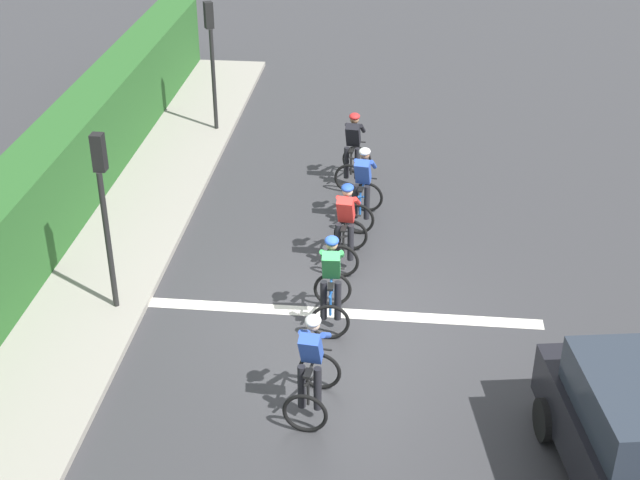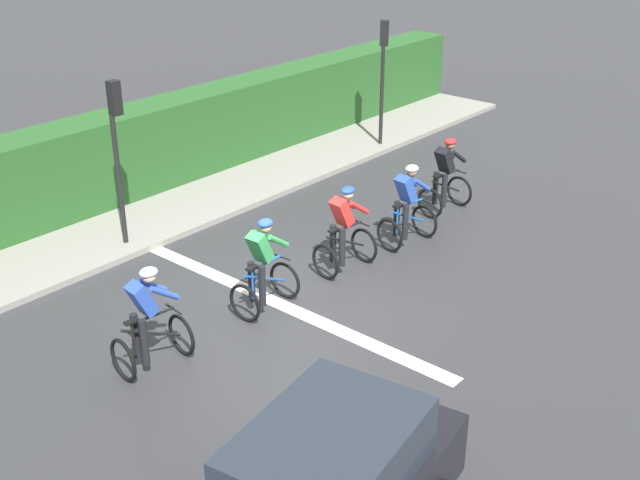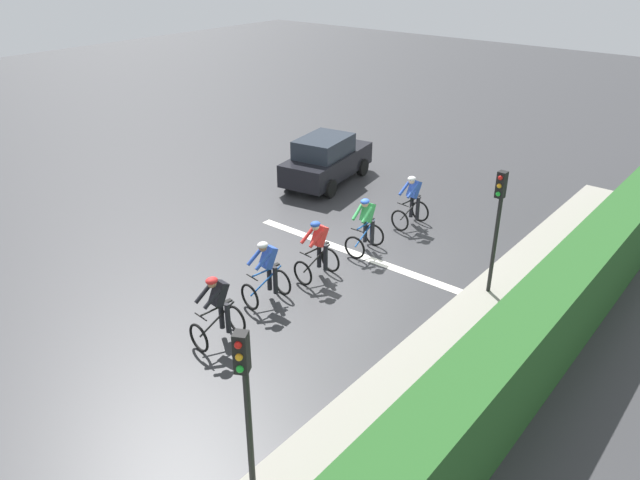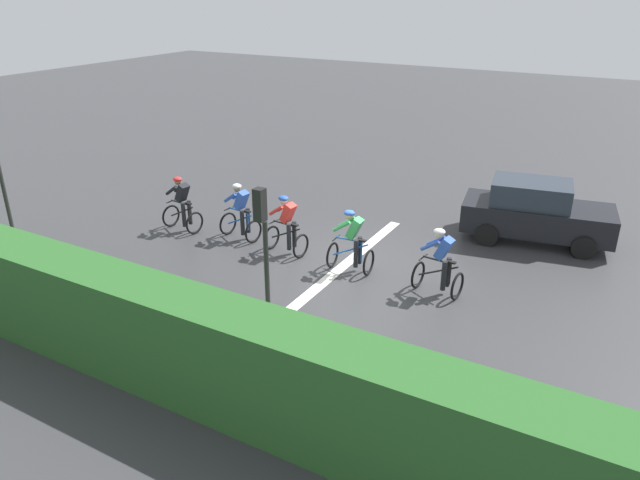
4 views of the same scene
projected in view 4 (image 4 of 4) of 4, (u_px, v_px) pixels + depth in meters
The scene contains 12 objects.
ground_plane at pixel (345, 266), 15.60m from camera, with size 80.00×80.00×0.00m, color #333335.
sidewalk_kerb at pixel (156, 330), 12.58m from camera, with size 2.80×22.90×0.12m, color gray.
stone_wall_low at pixel (123, 343), 11.78m from camera, with size 0.44×22.90×0.54m, color gray.
hedge_wall at pixel (106, 317), 11.25m from camera, with size 1.10×22.90×2.01m, color #265623.
road_marking_stop_line at pixel (344, 265), 15.61m from camera, with size 7.00×0.30×0.01m, color silver.
cyclist_lead at pixel (182, 205), 17.54m from camera, with size 0.78×1.14×1.66m.
cyclist_second at pixel (241, 213), 16.95m from camera, with size 0.82×1.16×1.66m.
cyclist_mid at pixel (287, 227), 16.01m from camera, with size 0.79×1.14×1.66m.
cyclist_fourth at pixel (352, 243), 15.01m from camera, with size 0.73×1.11×1.66m.
cyclist_trailing at pixel (440, 264), 13.89m from camera, with size 0.79×1.15×1.66m.
car_black at pixel (535, 212), 16.83m from camera, with size 2.38×4.32×1.76m.
traffic_light_near_crossing at pixel (263, 244), 11.42m from camera, with size 0.20×0.31×3.34m.
Camera 4 is at (-12.54, -6.34, 6.85)m, focal length 33.21 mm.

